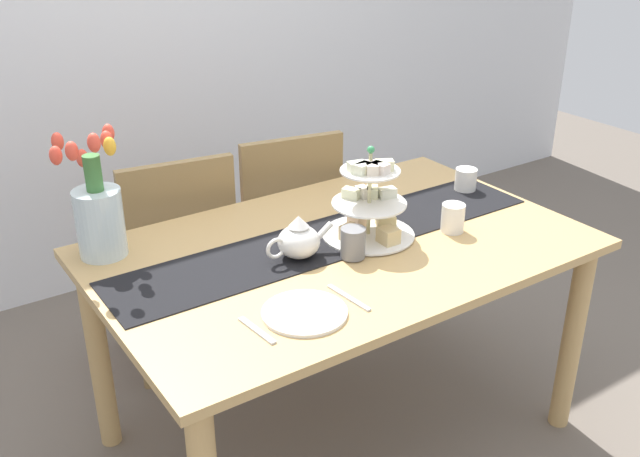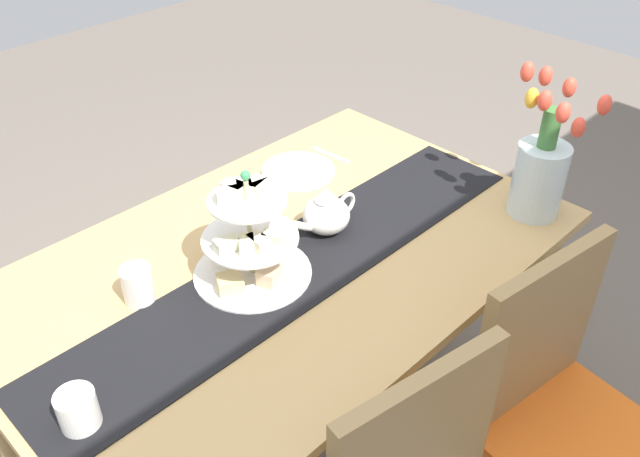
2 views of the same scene
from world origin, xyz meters
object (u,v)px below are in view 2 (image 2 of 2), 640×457
at_px(dining_table, 285,287).
at_px(mug_white_text, 138,285).
at_px(tiered_cake_stand, 249,243).
at_px(dinner_plate_left, 298,171).
at_px(chair_left, 562,411).
at_px(mug_grey, 266,222).
at_px(fork_left, 330,155).
at_px(knife_left, 264,189).
at_px(cream_jug, 78,410).
at_px(tulip_vase, 541,169).
at_px(teapot, 326,213).

height_order(dining_table, mug_white_text, mug_white_text).
height_order(tiered_cake_stand, dinner_plate_left, tiered_cake_stand).
bearing_deg(chair_left, tiered_cake_stand, -61.37).
relative_size(chair_left, mug_grey, 9.58).
bearing_deg(chair_left, dinner_plate_left, -92.55).
xyz_separation_m(fork_left, knife_left, (0.29, 0.00, 0.00)).
bearing_deg(knife_left, dinner_plate_left, 180.00).
xyz_separation_m(tiered_cake_stand, knife_left, (-0.29, -0.28, -0.10)).
height_order(tiered_cake_stand, cream_jug, tiered_cake_stand).
height_order(tulip_vase, fork_left, tulip_vase).
relative_size(chair_left, dinner_plate_left, 3.96).
bearing_deg(teapot, cream_jug, 7.80).
bearing_deg(mug_white_text, knife_left, -163.40).
bearing_deg(mug_grey, dining_table, 75.65).
height_order(dinner_plate_left, mug_grey, mug_grey).
bearing_deg(knife_left, mug_white_text, 16.60).
distance_m(teapot, mug_grey, 0.17).
bearing_deg(mug_grey, tulip_vase, 144.37).
xyz_separation_m(tiered_cake_stand, mug_white_text, (0.25, -0.12, -0.06)).
relative_size(chair_left, mug_white_text, 9.58).
xyz_separation_m(chair_left, tiered_cake_stand, (0.39, -0.71, 0.35)).
xyz_separation_m(fork_left, mug_white_text, (0.83, 0.16, 0.04)).
relative_size(tulip_vase, knife_left, 2.47).
distance_m(dinner_plate_left, knife_left, 0.15).
relative_size(tulip_vase, mug_grey, 4.42).
bearing_deg(mug_grey, knife_left, -128.90).
bearing_deg(dining_table, mug_grey, -104.35).
bearing_deg(tulip_vase, chair_left, 43.92).
bearing_deg(cream_jug, dining_table, -170.30).
height_order(dining_table, dinner_plate_left, dinner_plate_left).
relative_size(dining_table, mug_grey, 16.15).
height_order(chair_left, dinner_plate_left, chair_left).
xyz_separation_m(dining_table, mug_white_text, (0.36, -0.12, 0.15)).
bearing_deg(teapot, fork_left, -137.35).
bearing_deg(cream_jug, mug_white_text, -140.85).
height_order(dining_table, knife_left, knife_left).
bearing_deg(tiered_cake_stand, dining_table, 179.44).
bearing_deg(mug_grey, dinner_plate_left, -147.55).
relative_size(chair_left, knife_left, 5.35).
height_order(tiered_cake_stand, knife_left, tiered_cake_stand).
xyz_separation_m(chair_left, mug_grey, (0.25, -0.80, 0.30)).
bearing_deg(tulip_vase, cream_jug, -10.62).
distance_m(chair_left, cream_jug, 1.14).
bearing_deg(mug_white_text, chair_left, 127.50).
bearing_deg(dining_table, mug_white_text, -18.81).
bearing_deg(chair_left, dining_table, -68.60).
height_order(fork_left, mug_grey, mug_grey).
xyz_separation_m(cream_jug, mug_white_text, (-0.29, -0.23, 0.01)).
relative_size(cream_jug, fork_left, 0.57).
distance_m(tiered_cake_stand, teapot, 0.27).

